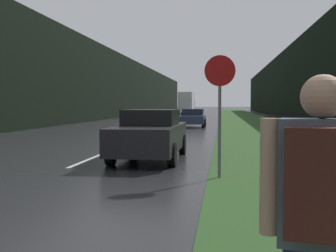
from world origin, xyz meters
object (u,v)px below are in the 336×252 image
(car_passing_near, at_px, (150,134))
(hitchhiker_with_backpack, at_px, (321,225))
(stop_sign, at_px, (220,103))
(car_passing_far, at_px, (193,118))
(delivery_truck, at_px, (187,103))

(car_passing_near, bearing_deg, hitchhiker_with_backpack, 104.47)
(stop_sign, relative_size, car_passing_near, 0.59)
(stop_sign, relative_size, car_passing_far, 0.67)
(stop_sign, height_order, car_passing_far, stop_sign)
(hitchhiker_with_backpack, height_order, car_passing_near, hitchhiker_with_backpack)
(hitchhiker_with_backpack, relative_size, car_passing_near, 0.39)
(car_passing_near, relative_size, car_passing_far, 1.14)
(hitchhiker_with_backpack, xyz_separation_m, car_passing_far, (-2.67, 28.84, -0.37))
(delivery_truck, bearing_deg, hitchhiker_with_backpack, -84.56)
(hitchhiker_with_backpack, xyz_separation_m, delivery_truck, (-6.35, 66.72, 0.85))
(stop_sign, bearing_deg, delivery_truck, 95.55)
(car_passing_near, height_order, delivery_truck, delivery_truck)
(stop_sign, relative_size, hitchhiker_with_backpack, 1.51)
(car_passing_near, height_order, car_passing_far, car_passing_near)
(stop_sign, xyz_separation_m, hitchhiker_with_backpack, (0.57, -7.23, -0.66))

